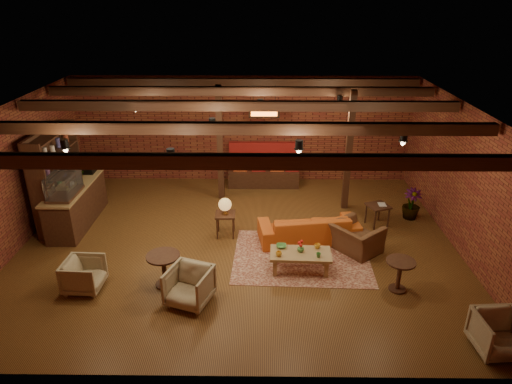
{
  "coord_description": "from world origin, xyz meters",
  "views": [
    {
      "loc": [
        0.53,
        -9.26,
        5.45
      ],
      "look_at": [
        0.41,
        0.2,
        1.24
      ],
      "focal_mm": 32.0,
      "sensor_mm": 36.0,
      "label": 1
    }
  ],
  "objects_px": {
    "armchair_b": "(189,284)",
    "armchair_a": "(84,273)",
    "side_table_lamp": "(225,207)",
    "armchair_far": "(499,332)",
    "plant_tall": "(416,175)",
    "side_table_book": "(378,207)",
    "coffee_table": "(300,254)",
    "round_table_left": "(164,265)",
    "armchair_right": "(356,233)",
    "round_table_right": "(400,271)",
    "sofa": "(309,227)"
  },
  "relations": [
    {
      "from": "sofa",
      "to": "armchair_far",
      "type": "height_order",
      "value": "armchair_far"
    },
    {
      "from": "side_table_lamp",
      "to": "side_table_book",
      "type": "height_order",
      "value": "side_table_lamp"
    },
    {
      "from": "armchair_b",
      "to": "side_table_book",
      "type": "distance_m",
      "value": 5.31
    },
    {
      "from": "side_table_book",
      "to": "round_table_right",
      "type": "xyz_separation_m",
      "value": [
        -0.21,
        -2.73,
        -0.07
      ]
    },
    {
      "from": "armchair_a",
      "to": "side_table_book",
      "type": "height_order",
      "value": "armchair_a"
    },
    {
      "from": "sofa",
      "to": "armchair_right",
      "type": "distance_m",
      "value": 1.13
    },
    {
      "from": "side_table_lamp",
      "to": "armchair_far",
      "type": "bearing_deg",
      "value": -38.9
    },
    {
      "from": "round_table_left",
      "to": "side_table_book",
      "type": "height_order",
      "value": "round_table_left"
    },
    {
      "from": "side_table_book",
      "to": "armchair_a",
      "type": "bearing_deg",
      "value": -156.54
    },
    {
      "from": "armchair_b",
      "to": "armchair_a",
      "type": "bearing_deg",
      "value": -170.76
    },
    {
      "from": "side_table_book",
      "to": "plant_tall",
      "type": "relative_size",
      "value": 0.27
    },
    {
      "from": "coffee_table",
      "to": "armchair_far",
      "type": "bearing_deg",
      "value": -37.23
    },
    {
      "from": "plant_tall",
      "to": "coffee_table",
      "type": "bearing_deg",
      "value": -141.27
    },
    {
      "from": "armchair_b",
      "to": "armchair_right",
      "type": "bearing_deg",
      "value": 48.25
    },
    {
      "from": "coffee_table",
      "to": "side_table_book",
      "type": "distance_m",
      "value": 2.95
    },
    {
      "from": "side_table_lamp",
      "to": "armchair_right",
      "type": "xyz_separation_m",
      "value": [
        2.99,
        -0.68,
        -0.3
      ]
    },
    {
      "from": "side_table_book",
      "to": "armchair_far",
      "type": "bearing_deg",
      "value": -77.74
    },
    {
      "from": "armchair_far",
      "to": "armchair_a",
      "type": "bearing_deg",
      "value": 163.77
    },
    {
      "from": "armchair_a",
      "to": "plant_tall",
      "type": "relative_size",
      "value": 0.3
    },
    {
      "from": "sofa",
      "to": "round_table_left",
      "type": "height_order",
      "value": "round_table_left"
    },
    {
      "from": "armchair_right",
      "to": "side_table_book",
      "type": "xyz_separation_m",
      "value": [
        0.78,
        1.26,
        0.07
      ]
    },
    {
      "from": "plant_tall",
      "to": "armchair_b",
      "type": "bearing_deg",
      "value": -145.78
    },
    {
      "from": "armchair_b",
      "to": "plant_tall",
      "type": "relative_size",
      "value": 0.33
    },
    {
      "from": "sofa",
      "to": "armchair_a",
      "type": "bearing_deg",
      "value": 14.95
    },
    {
      "from": "coffee_table",
      "to": "side_table_lamp",
      "type": "distance_m",
      "value": 2.27
    },
    {
      "from": "side_table_lamp",
      "to": "armchair_b",
      "type": "relative_size",
      "value": 1.24
    },
    {
      "from": "plant_tall",
      "to": "side_table_book",
      "type": "bearing_deg",
      "value": -158.26
    },
    {
      "from": "armchair_a",
      "to": "round_table_right",
      "type": "xyz_separation_m",
      "value": [
        6.19,
        0.04,
        0.08
      ]
    },
    {
      "from": "sofa",
      "to": "armchair_right",
      "type": "height_order",
      "value": "armchair_right"
    },
    {
      "from": "armchair_a",
      "to": "plant_tall",
      "type": "bearing_deg",
      "value": -63.92
    },
    {
      "from": "sofa",
      "to": "round_table_left",
      "type": "bearing_deg",
      "value": 22.74
    },
    {
      "from": "coffee_table",
      "to": "armchair_a",
      "type": "height_order",
      "value": "armchair_a"
    },
    {
      "from": "plant_tall",
      "to": "round_table_right",
      "type": "bearing_deg",
      "value": -110.49
    },
    {
      "from": "coffee_table",
      "to": "side_table_book",
      "type": "relative_size",
      "value": 2.01
    },
    {
      "from": "side_table_book",
      "to": "round_table_right",
      "type": "relative_size",
      "value": 0.97
    },
    {
      "from": "side_table_lamp",
      "to": "armchair_a",
      "type": "relative_size",
      "value": 1.36
    },
    {
      "from": "armchair_far",
      "to": "plant_tall",
      "type": "height_order",
      "value": "plant_tall"
    },
    {
      "from": "side_table_lamp",
      "to": "round_table_right",
      "type": "height_order",
      "value": "side_table_lamp"
    },
    {
      "from": "sofa",
      "to": "armchair_far",
      "type": "bearing_deg",
      "value": 118.79
    },
    {
      "from": "side_table_book",
      "to": "armchair_far",
      "type": "relative_size",
      "value": 0.85
    },
    {
      "from": "side_table_lamp",
      "to": "round_table_right",
      "type": "xyz_separation_m",
      "value": [
        3.56,
        -2.15,
        -0.3
      ]
    },
    {
      "from": "round_table_left",
      "to": "armchair_right",
      "type": "bearing_deg",
      "value": 18.58
    },
    {
      "from": "coffee_table",
      "to": "side_table_lamp",
      "type": "height_order",
      "value": "side_table_lamp"
    },
    {
      "from": "armchair_a",
      "to": "armchair_b",
      "type": "distance_m",
      "value": 2.17
    },
    {
      "from": "round_table_right",
      "to": "plant_tall",
      "type": "height_order",
      "value": "plant_tall"
    },
    {
      "from": "side_table_book",
      "to": "plant_tall",
      "type": "xyz_separation_m",
      "value": [
        0.95,
        0.38,
        0.7
      ]
    },
    {
      "from": "sofa",
      "to": "armchair_right",
      "type": "xyz_separation_m",
      "value": [
        1.02,
        -0.48,
        0.11
      ]
    },
    {
      "from": "armchair_b",
      "to": "armchair_right",
      "type": "xyz_separation_m",
      "value": [
        3.48,
        1.9,
        0.05
      ]
    },
    {
      "from": "side_table_lamp",
      "to": "armchair_far",
      "type": "xyz_separation_m",
      "value": [
        4.72,
        -3.81,
        -0.37
      ]
    },
    {
      "from": "armchair_b",
      "to": "armchair_right",
      "type": "relative_size",
      "value": 0.78
    }
  ]
}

